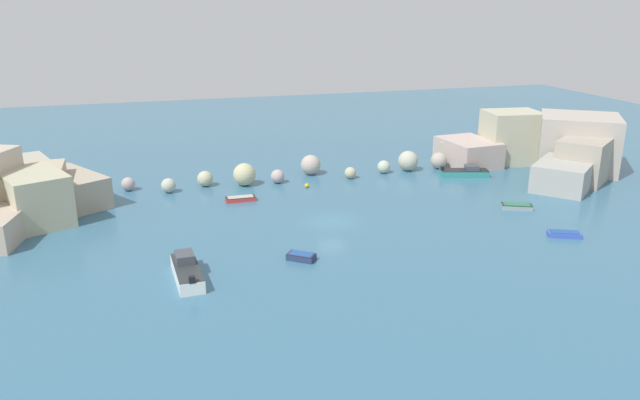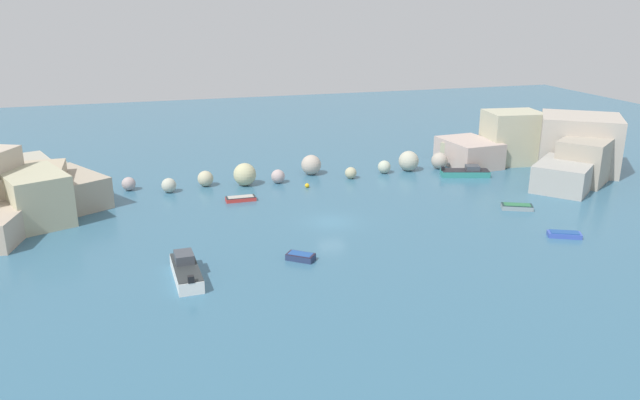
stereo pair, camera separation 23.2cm
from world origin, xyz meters
name	(u,v)px [view 1 (the left image)]	position (x,y,z in m)	size (l,w,h in m)	color
cove_water	(332,222)	(0.00, 0.00, 0.00)	(160.00, 160.00, 0.00)	#386984
cliff_headland_right	(543,149)	(30.28, 10.58, 2.67)	(20.78, 21.90, 6.68)	#A69C8A
rock_breakwater	(276,172)	(-1.87, 15.07, 1.11)	(43.06, 4.90, 2.54)	beige
channel_buoy	(307,186)	(0.76, 11.50, 0.25)	(0.50, 0.50, 0.50)	gold
moored_boat_0	(517,206)	(18.86, -1.65, 0.28)	(3.27, 2.41, 0.52)	#88979A
moored_boat_1	(187,271)	(-14.15, -8.77, 0.64)	(2.07, 5.95, 1.74)	white
moored_boat_2	(301,257)	(-5.05, -7.83, 0.29)	(2.45, 2.26, 0.56)	navy
moored_boat_3	(241,199)	(-7.11, 8.88, 0.25)	(3.10, 1.19, 0.47)	red
moored_boat_4	(465,172)	(20.05, 10.81, 0.47)	(5.91, 3.39, 1.31)	teal
moored_boat_5	(564,234)	(18.55, -9.46, 0.23)	(3.04, 2.24, 0.49)	#3A55B6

